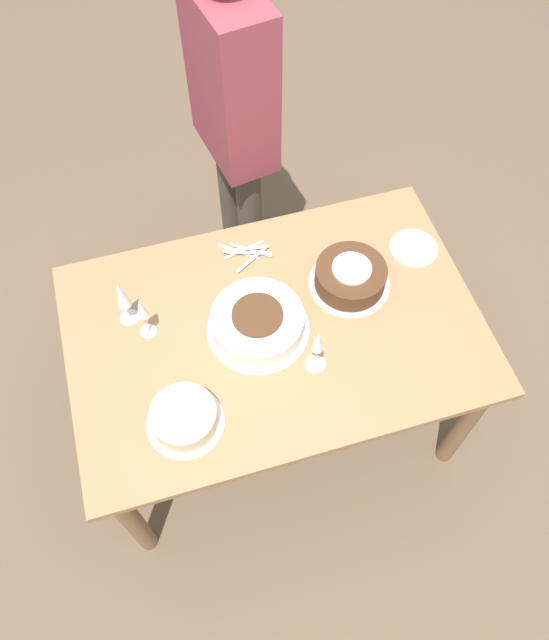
% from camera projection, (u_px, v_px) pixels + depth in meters
% --- Properties ---
extents(ground_plane, '(12.00, 12.00, 0.00)m').
position_uv_depth(ground_plane, '(274.00, 410.00, 2.85)').
color(ground_plane, brown).
extents(dining_table, '(1.46, 0.97, 0.75)m').
position_uv_depth(dining_table, '(274.00, 342.00, 2.30)').
color(dining_table, '#9E754C').
rests_on(dining_table, ground_plane).
extents(cake_center_white, '(0.36, 0.36, 0.10)m').
position_uv_depth(cake_center_white, '(258.00, 322.00, 2.16)').
color(cake_center_white, white).
rests_on(cake_center_white, dining_table).
extents(cake_front_chocolate, '(0.30, 0.30, 0.10)m').
position_uv_depth(cake_front_chocolate, '(350.00, 277.00, 2.26)').
color(cake_front_chocolate, white).
rests_on(cake_front_chocolate, dining_table).
extents(cake_back_decorated, '(0.25, 0.25, 0.08)m').
position_uv_depth(cake_back_decorated, '(184.00, 418.00, 1.98)').
color(cake_back_decorated, white).
rests_on(cake_back_decorated, dining_table).
extents(wine_glass_near, '(0.07, 0.07, 0.22)m').
position_uv_depth(wine_glass_near, '(122.00, 296.00, 2.10)').
color(wine_glass_near, silver).
rests_on(wine_glass_near, dining_table).
extents(wine_glass_far, '(0.06, 0.06, 0.20)m').
position_uv_depth(wine_glass_far, '(142.00, 311.00, 2.08)').
color(wine_glass_far, silver).
rests_on(wine_glass_far, dining_table).
extents(wine_glass_extra, '(0.07, 0.07, 0.22)m').
position_uv_depth(wine_glass_extra, '(318.00, 344.00, 2.00)').
color(wine_glass_extra, silver).
rests_on(wine_glass_extra, dining_table).
extents(dessert_plate_left, '(0.18, 0.18, 0.01)m').
position_uv_depth(dessert_plate_left, '(414.00, 248.00, 2.38)').
color(dessert_plate_left, beige).
rests_on(dessert_plate_left, dining_table).
extents(fork_pile, '(0.19, 0.16, 0.02)m').
position_uv_depth(fork_pile, '(247.00, 252.00, 2.37)').
color(fork_pile, silver).
rests_on(fork_pile, dining_table).
extents(person_cutting, '(0.28, 0.43, 1.66)m').
position_uv_depth(person_cutting, '(233.00, 109.00, 2.42)').
color(person_cutting, '#4C4238').
rests_on(person_cutting, ground_plane).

